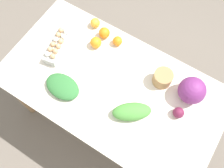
# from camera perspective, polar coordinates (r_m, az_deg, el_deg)

# --- Properties ---
(ground_plane) EXTENTS (8.00, 8.00, 0.00)m
(ground_plane) POSITION_cam_1_polar(r_m,az_deg,el_deg) (2.39, 0.00, -7.55)
(ground_plane) COLOR #70665B
(dining_table) EXTENTS (1.49, 0.81, 0.78)m
(dining_table) POSITION_cam_1_polar(r_m,az_deg,el_deg) (1.75, 0.00, -1.60)
(dining_table) COLOR silver
(dining_table) RESTS_ON ground_plane
(cabbage_purple) EXTENTS (0.17, 0.17, 0.17)m
(cabbage_purple) POSITION_cam_1_polar(r_m,az_deg,el_deg) (1.63, 17.80, -1.42)
(cabbage_purple) COLOR #7A2D75
(cabbage_purple) RESTS_ON dining_table
(egg_carton) EXTENTS (0.14, 0.31, 0.09)m
(egg_carton) POSITION_cam_1_polar(r_m,az_deg,el_deg) (1.79, -12.29, 8.70)
(egg_carton) COLOR #B7B7B2
(egg_carton) RESTS_ON dining_table
(paper_bag) EXTENTS (0.13, 0.13, 0.10)m
(paper_bag) POSITION_cam_1_polar(r_m,az_deg,el_deg) (1.66, 11.50, 1.34)
(paper_bag) COLOR #A87F51
(paper_bag) RESTS_ON dining_table
(greens_bunch_kale) EXTENTS (0.26, 0.24, 0.08)m
(greens_bunch_kale) POSITION_cam_1_polar(r_m,az_deg,el_deg) (1.55, 4.54, -6.32)
(greens_bunch_kale) COLOR #4C933D
(greens_bunch_kale) RESTS_ON dining_table
(greens_bunch_dandelion) EXTENTS (0.25, 0.17, 0.07)m
(greens_bunch_dandelion) POSITION_cam_1_polar(r_m,az_deg,el_deg) (1.65, -11.24, -0.58)
(greens_bunch_dandelion) COLOR #337538
(greens_bunch_dandelion) RESTS_ON dining_table
(beet_root) EXTENTS (0.07, 0.07, 0.07)m
(beet_root) POSITION_cam_1_polar(r_m,az_deg,el_deg) (1.61, 14.94, -6.35)
(beet_root) COLOR maroon
(beet_root) RESTS_ON dining_table
(orange_0) EXTENTS (0.07, 0.07, 0.07)m
(orange_0) POSITION_cam_1_polar(r_m,az_deg,el_deg) (1.78, 1.27, 9.79)
(orange_0) COLOR orange
(orange_0) RESTS_ON dining_table
(orange_1) EXTENTS (0.07, 0.07, 0.07)m
(orange_1) POSITION_cam_1_polar(r_m,az_deg,el_deg) (1.87, -3.87, 13.77)
(orange_1) COLOR #F9A833
(orange_1) RESTS_ON dining_table
(orange_2) EXTENTS (0.08, 0.08, 0.08)m
(orange_2) POSITION_cam_1_polar(r_m,az_deg,el_deg) (1.77, -3.71, 9.45)
(orange_2) COLOR orange
(orange_2) RESTS_ON dining_table
(orange_3) EXTENTS (0.08, 0.08, 0.08)m
(orange_3) POSITION_cam_1_polar(r_m,az_deg,el_deg) (1.81, -1.77, 11.60)
(orange_3) COLOR orange
(orange_3) RESTS_ON dining_table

